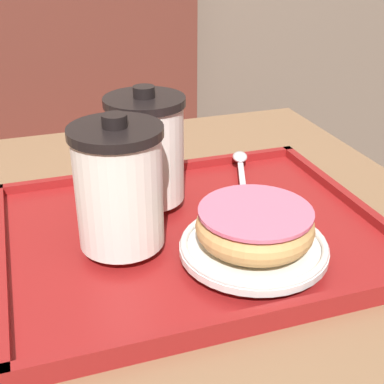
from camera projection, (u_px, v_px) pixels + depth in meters
cafe_table at (165, 351)px, 0.74m from camera, size 0.77×0.81×0.74m
serving_tray at (192, 234)px, 0.65m from camera, size 0.45×0.36×0.02m
coffee_cup_front at (119, 186)px, 0.57m from camera, size 0.10×0.10×0.15m
coffee_cup_rear at (148, 148)px, 0.67m from camera, size 0.10×0.10×0.15m
plate_with_chocolate_donut at (254, 246)px, 0.58m from camera, size 0.16×0.16×0.01m
donut_chocolate_glazed at (255, 225)px, 0.57m from camera, size 0.13×0.13×0.04m
spoon at (241, 163)px, 0.78m from camera, size 0.07×0.15×0.01m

